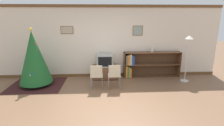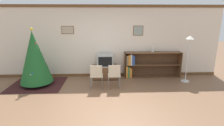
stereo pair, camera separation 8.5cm
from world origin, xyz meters
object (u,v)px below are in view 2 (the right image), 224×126
Objects in this scene: folding_chair_left at (96,75)px; tv_console at (105,72)px; folding_chair_right at (114,75)px; bookshelf at (143,65)px; standing_lamp at (189,47)px; christmas_tree at (35,57)px; vase at (153,49)px; television at (105,60)px.

tv_console is at bearing 73.94° from folding_chair_left.
bookshelf reaches higher than folding_chair_right.
bookshelf is 1.30× the size of standing_lamp.
bookshelf is (1.47, 0.12, 0.25)m from tv_console.
christmas_tree reaches higher than standing_lamp.
tv_console is 1.06m from folding_chair_right.
tv_console is 1.49m from bookshelf.
standing_lamp reaches higher than vase.
folding_chair_left is 2.46m from vase.
television reaches higher than tv_console.
tv_console is 0.47m from television.
television reaches higher than folding_chair_right.
folding_chair_left is at bearing -106.10° from television.
standing_lamp reaches higher than bookshelf.
bookshelf is at bearing 4.78° from television.
standing_lamp is (1.43, -0.55, 0.78)m from bookshelf.
folding_chair_right is at bearing -9.87° from christmas_tree.
folding_chair_right is at bearing -73.94° from tv_console.
folding_chair_left is 1.00× the size of folding_chair_right.
vase is (2.09, 1.15, 0.62)m from folding_chair_left.
tv_console is at bearing 106.06° from folding_chair_right.
bookshelf is at bearing -175.00° from vase.
television is at bearing -175.18° from vase.
folding_chair_left is 0.50× the size of standing_lamp.
folding_chair_right is at bearing -136.52° from bookshelf.
christmas_tree reaches higher than bookshelf.
bookshelf is (1.18, 1.12, 0.02)m from folding_chair_right.
folding_chair_right is 3.79× the size of vase.
bookshelf is 1.72m from standing_lamp.
bookshelf is at bearing 43.48° from folding_chair_right.
folding_chair_right is at bearing 0.00° from folding_chair_left.
christmas_tree is 2.51m from tv_console.
standing_lamp is (1.09, -0.58, 0.18)m from vase.
television is 0.28× the size of bookshelf.
folding_chair_right is 1.62m from bookshelf.
folding_chair_left is at bearing 180.00° from folding_chair_right.
tv_console is 1.06m from folding_chair_left.
television is at bearing -175.22° from bookshelf.
folding_chair_left is 3.33m from standing_lamp.
folding_chair_right is (0.57, 0.00, 0.00)m from folding_chair_left.
christmas_tree is 2.16m from folding_chair_left.
bookshelf is at bearing 9.82° from christmas_tree.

